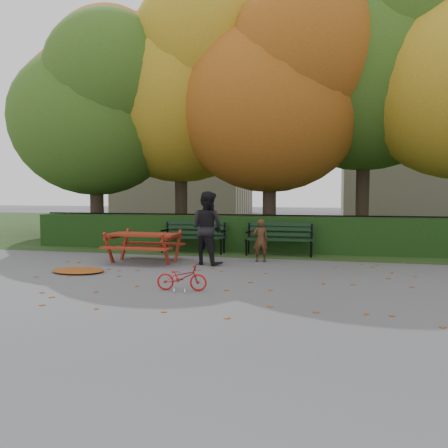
% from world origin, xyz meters
% --- Properties ---
extents(ground, '(90.00, 90.00, 0.00)m').
position_xyz_m(ground, '(0.00, 0.00, 0.00)').
color(ground, slate).
rests_on(ground, ground).
extents(grass_strip, '(90.00, 90.00, 0.00)m').
position_xyz_m(grass_strip, '(0.00, 14.00, 0.01)').
color(grass_strip, '#1D3816').
rests_on(grass_strip, ground).
extents(building_left, '(10.00, 7.00, 15.00)m').
position_xyz_m(building_left, '(-9.00, 26.00, 7.50)').
color(building_left, tan).
rests_on(building_left, ground).
extents(building_right, '(9.00, 6.00, 12.00)m').
position_xyz_m(building_right, '(8.00, 28.00, 6.00)').
color(building_right, tan).
rests_on(building_right, ground).
extents(hedge, '(13.00, 0.90, 1.00)m').
position_xyz_m(hedge, '(0.00, 4.50, 0.50)').
color(hedge, black).
rests_on(hedge, ground).
extents(iron_fence, '(14.00, 0.04, 1.02)m').
position_xyz_m(iron_fence, '(0.00, 5.30, 0.54)').
color(iron_fence, black).
rests_on(iron_fence, ground).
extents(tree_a, '(5.88, 5.60, 7.48)m').
position_xyz_m(tree_a, '(-5.19, 5.58, 4.52)').
color(tree_a, black).
rests_on(tree_a, ground).
extents(tree_b, '(6.72, 6.40, 8.79)m').
position_xyz_m(tree_b, '(-2.44, 6.75, 5.40)').
color(tree_b, black).
rests_on(tree_b, ground).
extents(tree_c, '(6.30, 6.00, 8.00)m').
position_xyz_m(tree_c, '(0.83, 5.96, 4.82)').
color(tree_c, black).
rests_on(tree_c, ground).
extents(tree_d, '(7.14, 6.80, 9.58)m').
position_xyz_m(tree_d, '(3.88, 7.23, 5.98)').
color(tree_d, black).
rests_on(tree_d, ground).
extents(tree_f, '(6.93, 6.60, 9.19)m').
position_xyz_m(tree_f, '(-7.13, 9.24, 5.69)').
color(tree_f, black).
rests_on(tree_f, ground).
extents(bench_left, '(1.80, 0.57, 0.88)m').
position_xyz_m(bench_left, '(-1.30, 3.70, 0.52)').
color(bench_left, black).
rests_on(bench_left, ground).
extents(bench_right, '(1.80, 0.57, 0.88)m').
position_xyz_m(bench_right, '(1.10, 3.70, 0.52)').
color(bench_right, black).
rests_on(bench_right, ground).
extents(picnic_table, '(1.67, 1.35, 0.80)m').
position_xyz_m(picnic_table, '(-1.95, 1.74, 0.55)').
color(picnic_table, maroon).
rests_on(picnic_table, ground).
extents(leaf_pile, '(1.27, 1.00, 0.08)m').
position_xyz_m(leaf_pile, '(-2.77, 0.17, 0.04)').
color(leaf_pile, maroon).
rests_on(leaf_pile, ground).
extents(leaf_scatter, '(9.00, 5.70, 0.01)m').
position_xyz_m(leaf_scatter, '(0.00, 0.30, 0.01)').
color(leaf_scatter, maroon).
rests_on(leaf_scatter, ground).
extents(child, '(0.44, 0.35, 1.05)m').
position_xyz_m(child, '(0.77, 2.47, 0.52)').
color(child, '#442715').
rests_on(child, ground).
extents(adult, '(1.01, 0.91, 1.71)m').
position_xyz_m(adult, '(-0.39, 1.83, 0.86)').
color(adult, black).
rests_on(adult, ground).
extents(bicycle, '(0.90, 0.39, 0.46)m').
position_xyz_m(bicycle, '(-0.07, -0.98, 0.23)').
color(bicycle, '#B81211').
rests_on(bicycle, ground).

